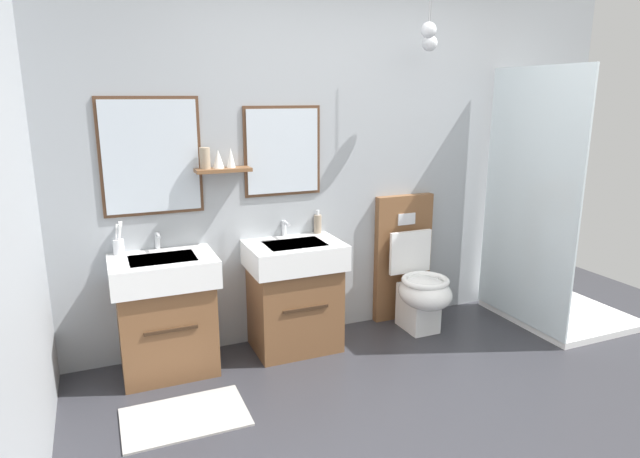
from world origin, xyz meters
TOP-DOWN VIEW (x-y plane):
  - ground_plane at (0.00, 0.00)m, footprint 5.62×4.80m
  - wall_back at (-0.02, 1.74)m, footprint 4.42×0.64m
  - bath_mat at (-1.42, 0.88)m, footprint 0.68×0.44m
  - vanity_sink_left at (-1.42, 1.47)m, footprint 0.64×0.49m
  - tap_on_left_sink at (-1.42, 1.65)m, footprint 0.03×0.13m
  - vanity_sink_right at (-0.55, 1.47)m, footprint 0.64×0.49m
  - tap_on_right_sink at (-0.55, 1.65)m, footprint 0.03×0.13m
  - toilet at (0.42, 1.48)m, footprint 0.48×0.63m
  - toothbrush_cup at (-1.66, 1.64)m, footprint 0.07×0.07m
  - soap_dispenser at (-0.30, 1.65)m, footprint 0.06×0.06m
  - shower_tray at (1.44, 1.15)m, footprint 0.89×0.94m

SIDE VIEW (x-z plane):
  - ground_plane at x=0.00m, z-range -0.10..0.00m
  - bath_mat at x=-1.42m, z-range 0.00..0.01m
  - toilet at x=0.42m, z-range -0.12..0.88m
  - vanity_sink_left at x=-1.42m, z-range 0.02..0.79m
  - vanity_sink_right at x=-0.55m, z-range 0.02..0.79m
  - shower_tray at x=1.44m, z-range -0.55..1.40m
  - toothbrush_cup at x=-1.66m, z-range 0.73..0.94m
  - tap_on_left_sink at x=-1.42m, z-range 0.79..0.90m
  - tap_on_right_sink at x=-0.55m, z-range 0.79..0.90m
  - soap_dispenser at x=-0.30m, z-range 0.76..0.93m
  - wall_back at x=-0.02m, z-range 0.00..2.63m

